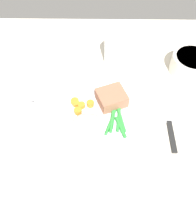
{
  "coord_description": "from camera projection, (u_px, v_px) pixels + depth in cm",
  "views": [
    {
      "loc": [
        1.76,
        -33.48,
        54.46
      ],
      "look_at": [
        1.32,
        1.6,
        4.6
      ],
      "focal_mm": 38.68,
      "sensor_mm": 36.0,
      "label": 1
    }
  ],
  "objects": [
    {
      "name": "dinner_plate",
      "position": [
        98.0,
        116.0,
        0.62
      ],
      "size": [
        25.78,
        25.78,
        1.6
      ],
      "primitive_type": "cylinder",
      "color": "white",
      "rests_on": "dining_table"
    },
    {
      "name": "salad_bowl",
      "position": [
        191.0,
        63.0,
        0.7
      ],
      "size": [
        11.66,
        11.66,
        5.66
      ],
      "color": "silver",
      "rests_on": "dining_table"
    },
    {
      "name": "fork",
      "position": [
        30.0,
        117.0,
        0.63
      ],
      "size": [
        1.44,
        16.6,
        0.4
      ],
      "rotation": [
        0.0,
        0.0,
        -0.07
      ],
      "color": "silver",
      "rests_on": "dining_table"
    },
    {
      "name": "mashed_potatoes",
      "position": [
        88.0,
        125.0,
        0.57
      ],
      "size": [
        7.92,
        6.09,
        4.48
      ],
      "primitive_type": "ellipsoid",
      "color": "beige",
      "rests_on": "dinner_plate"
    },
    {
      "name": "green_beans",
      "position": [
        117.0,
        121.0,
        0.6
      ],
      "size": [
        5.46,
        9.62,
        0.87
      ],
      "color": "#2D8C38",
      "rests_on": "dinner_plate"
    },
    {
      "name": "dining_table",
      "position": [
        93.0,
        125.0,
        0.63
      ],
      "size": [
        120.0,
        90.0,
        2.0
      ],
      "color": "beige",
      "rests_on": "ground"
    },
    {
      "name": "meat_portion",
      "position": [
        112.0,
        98.0,
        0.63
      ],
      "size": [
        8.96,
        8.6,
        3.47
      ],
      "primitive_type": "cube",
      "rotation": [
        0.0,
        0.0,
        0.38
      ],
      "color": "#936047",
      "rests_on": "dinner_plate"
    },
    {
      "name": "water_glass",
      "position": [
        117.0,
        50.0,
        0.72
      ],
      "size": [
        7.68,
        7.68,
        9.81
      ],
      "color": "silver",
      "rests_on": "dining_table"
    },
    {
      "name": "knife",
      "position": [
        168.0,
        119.0,
        0.63
      ],
      "size": [
        1.7,
        20.5,
        0.64
      ],
      "rotation": [
        0.0,
        0.0,
        0.05
      ],
      "color": "black",
      "rests_on": "dining_table"
    },
    {
      "name": "carrot_slices",
      "position": [
        80.0,
        105.0,
        0.63
      ],
      "size": [
        6.19,
        5.23,
        1.3
      ],
      "color": "orange",
      "rests_on": "dinner_plate"
    }
  ]
}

